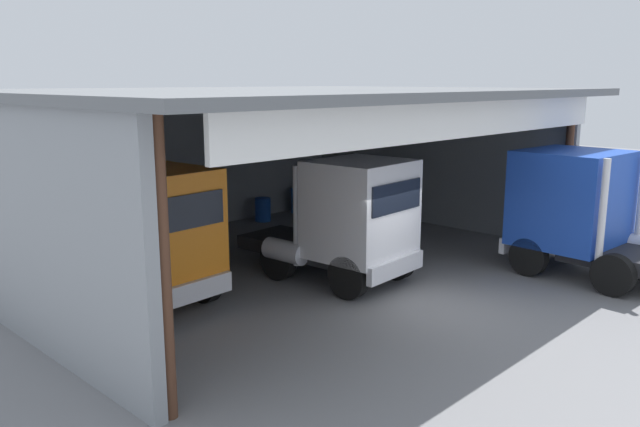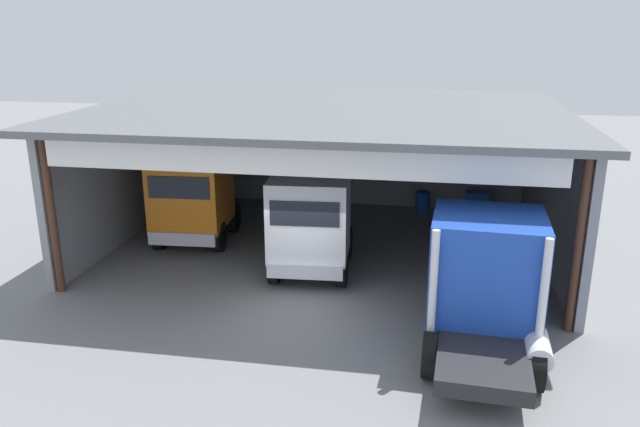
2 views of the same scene
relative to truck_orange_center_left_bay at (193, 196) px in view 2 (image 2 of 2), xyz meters
name	(u,v)px [view 2 (image 2 of 2)]	position (x,y,z in m)	size (l,w,h in m)	color
ground_plane	(296,311)	(4.69, -4.77, -1.73)	(80.00, 80.00, 0.00)	slate
workshop_shed	(332,143)	(4.69, 1.41, 1.78)	(15.31, 11.89, 4.92)	gray
truck_orange_center_left_bay	(193,196)	(0.00, 0.00, 0.00)	(2.74, 4.49, 3.38)	orange
truck_white_left_bay	(310,224)	(4.58, -2.11, -0.07)	(2.69, 4.94, 3.21)	white
truck_blue_right_bay	(486,282)	(9.53, -5.98, 0.03)	(2.81, 4.83, 3.33)	#1E47B7
oil_drum	(423,202)	(7.92, 5.11, -1.30)	(0.58, 0.58, 0.88)	#194CB2
tool_cart	(477,203)	(10.10, 5.09, -1.23)	(0.90, 0.60, 1.00)	#1E59A5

